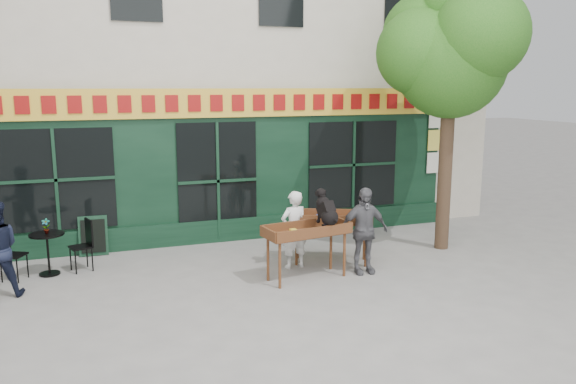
% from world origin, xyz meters
% --- Properties ---
extents(ground, '(80.00, 80.00, 0.00)m').
position_xyz_m(ground, '(0.00, 0.00, 0.00)').
color(ground, slate).
rests_on(ground, ground).
extents(building, '(14.00, 7.26, 10.00)m').
position_xyz_m(building, '(0.00, 5.97, 4.97)').
color(building, beige).
rests_on(building, ground).
extents(street_tree, '(3.05, 2.90, 5.60)m').
position_xyz_m(street_tree, '(4.34, 0.36, 4.11)').
color(street_tree, '#382619').
rests_on(street_tree, ground).
extents(book_cart_center, '(1.58, 0.85, 0.99)m').
position_xyz_m(book_cart_center, '(0.94, -0.52, 0.82)').
color(book_cart_center, brown).
rests_on(book_cart_center, ground).
extents(dog, '(0.43, 0.65, 0.60)m').
position_xyz_m(dog, '(1.29, -0.57, 1.29)').
color(dog, black).
rests_on(dog, book_cart_center).
extents(woman, '(0.58, 0.43, 1.46)m').
position_xyz_m(woman, '(0.94, 0.13, 0.73)').
color(woman, white).
rests_on(woman, ground).
extents(book_cart_right, '(1.62, 1.17, 0.99)m').
position_xyz_m(book_cart_right, '(1.71, 0.18, 0.82)').
color(book_cart_right, brown).
rests_on(book_cart_right, ground).
extents(man_right, '(0.95, 0.44, 1.58)m').
position_xyz_m(man_right, '(2.01, -0.57, 0.79)').
color(man_right, '#515155').
rests_on(man_right, ground).
extents(bistro_table, '(0.60, 0.60, 0.76)m').
position_xyz_m(bistro_table, '(-3.36, 1.21, 0.54)').
color(bistro_table, black).
rests_on(bistro_table, ground).
extents(bistro_chair_left, '(0.49, 0.49, 0.95)m').
position_xyz_m(bistro_chair_left, '(-3.99, 1.15, 0.56)').
color(bistro_chair_left, black).
rests_on(bistro_chair_left, ground).
extents(bistro_chair_right, '(0.46, 0.45, 0.95)m').
position_xyz_m(bistro_chair_right, '(-2.73, 1.28, 0.56)').
color(bistro_chair_right, black).
rests_on(bistro_chair_right, ground).
extents(potted_plant, '(0.16, 0.13, 0.27)m').
position_xyz_m(potted_plant, '(-3.36, 1.21, 0.90)').
color(potted_plant, gray).
rests_on(potted_plant, bistro_table).
extents(chalkboard, '(0.57, 0.22, 0.79)m').
position_xyz_m(chalkboard, '(-2.58, 2.19, 0.40)').
color(chalkboard, black).
rests_on(chalkboard, ground).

